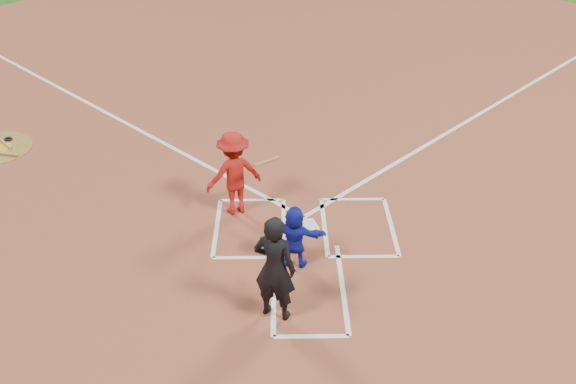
{
  "coord_description": "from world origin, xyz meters",
  "views": [
    {
      "loc": [
        -0.44,
        -9.6,
        6.66
      ],
      "look_at": [
        -0.3,
        -0.4,
        1.0
      ],
      "focal_mm": 40.0,
      "sensor_mm": 36.0,
      "label": 1
    }
  ],
  "objects_px": {
    "catcher": "(294,237)",
    "home_plate": "(304,226)",
    "umpire": "(275,268)",
    "batter_at_plate": "(234,173)"
  },
  "relations": [
    {
      "from": "catcher",
      "to": "home_plate",
      "type": "bearing_deg",
      "value": -91.57
    },
    {
      "from": "catcher",
      "to": "umpire",
      "type": "bearing_deg",
      "value": 84.58
    },
    {
      "from": "catcher",
      "to": "umpire",
      "type": "distance_m",
      "value": 1.29
    },
    {
      "from": "home_plate",
      "to": "umpire",
      "type": "bearing_deg",
      "value": 77.3
    },
    {
      "from": "umpire",
      "to": "batter_at_plate",
      "type": "relative_size",
      "value": 1.07
    },
    {
      "from": "umpire",
      "to": "batter_at_plate",
      "type": "distance_m",
      "value": 2.95
    },
    {
      "from": "home_plate",
      "to": "batter_at_plate",
      "type": "relative_size",
      "value": 0.37
    },
    {
      "from": "catcher",
      "to": "umpire",
      "type": "xyz_separation_m",
      "value": [
        -0.31,
        -1.21,
        0.32
      ]
    },
    {
      "from": "batter_at_plate",
      "to": "home_plate",
      "type": "bearing_deg",
      "value": -23.21
    },
    {
      "from": "home_plate",
      "to": "catcher",
      "type": "height_order",
      "value": "catcher"
    }
  ]
}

